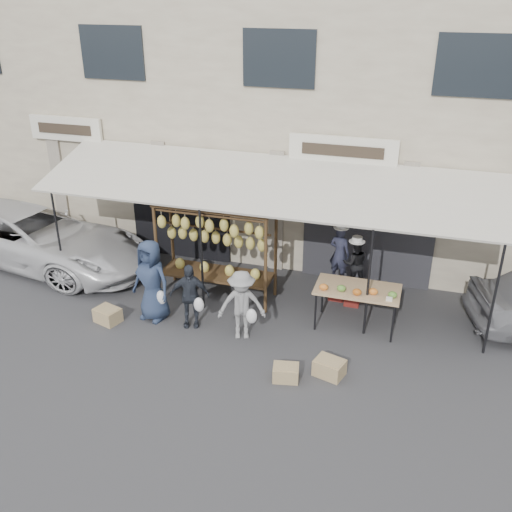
{
  "coord_description": "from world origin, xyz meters",
  "views": [
    {
      "loc": [
        3.29,
        -8.86,
        6.44
      ],
      "look_at": [
        0.13,
        1.4,
        1.3
      ],
      "focal_mm": 40.0,
      "sensor_mm": 36.0,
      "label": 1
    }
  ],
  "objects": [
    {
      "name": "customer_left",
      "position": [
        -1.85,
        0.46,
        0.89
      ],
      "size": [
        0.97,
        0.74,
        1.78
      ],
      "primitive_type": "imported",
      "rotation": [
        0.0,
        0.0,
        -0.22
      ],
      "color": "#25324D",
      "rests_on": "ground_plane"
    },
    {
      "name": "shophouse",
      "position": [
        -0.0,
        6.5,
        3.65
      ],
      "size": [
        24.0,
        6.15,
        7.3
      ],
      "color": "beige",
      "rests_on": "ground_plane"
    },
    {
      "name": "crate_near_b",
      "position": [
        2.08,
        -0.41,
        0.16
      ],
      "size": [
        0.61,
        0.52,
        0.31
      ],
      "primitive_type": "cube",
      "rotation": [
        0.0,
        0.0,
        -0.28
      ],
      "color": "tan",
      "rests_on": "ground_plane"
    },
    {
      "name": "stool_right",
      "position": [
        2.1,
        2.26,
        0.23
      ],
      "size": [
        0.35,
        0.35,
        0.46
      ],
      "primitive_type": "cube",
      "rotation": [
        0.0,
        0.0,
        0.08
      ],
      "color": "maroon",
      "rests_on": "ground_plane"
    },
    {
      "name": "customer_mid",
      "position": [
        -0.99,
        0.42,
        0.7
      ],
      "size": [
        0.88,
        0.57,
        1.39
      ],
      "primitive_type": "imported",
      "rotation": [
        0.0,
        0.0,
        0.3
      ],
      "color": "#262A33",
      "rests_on": "ground_plane"
    },
    {
      "name": "ground_plane",
      "position": [
        0.0,
        0.0,
        0.0
      ],
      "size": [
        90.0,
        90.0,
        0.0
      ],
      "primitive_type": "plane",
      "color": "#2D2D30"
    },
    {
      "name": "customer_right",
      "position": [
        0.17,
        0.31,
        0.73
      ],
      "size": [
        1.07,
        0.82,
        1.47
      ],
      "primitive_type": "imported",
      "rotation": [
        0.0,
        0.0,
        0.33
      ],
      "color": "gray",
      "rests_on": "ground_plane"
    },
    {
      "name": "crate_far",
      "position": [
        -2.71,
        0.02,
        0.15
      ],
      "size": [
        0.6,
        0.52,
        0.31
      ],
      "primitive_type": "cube",
      "rotation": [
        0.0,
        0.0,
        -0.3
      ],
      "color": "tan",
      "rests_on": "ground_plane"
    },
    {
      "name": "van",
      "position": [
        -6.18,
        2.13,
        1.01
      ],
      "size": [
        5.12,
        2.96,
        2.02
      ],
      "primitive_type": "imported",
      "rotation": [
        0.0,
        0.0,
        1.41
      ],
      "color": "silver",
      "rests_on": "ground_plane"
    },
    {
      "name": "crate_near_a",
      "position": [
        1.35,
        -0.76,
        0.14
      ],
      "size": [
        0.52,
        0.43,
        0.27
      ],
      "primitive_type": "cube",
      "rotation": [
        0.0,
        0.0,
        0.19
      ],
      "color": "tan",
      "rests_on": "ground_plane"
    },
    {
      "name": "awning",
      "position": [
        0.01,
        2.28,
        2.57
      ],
      "size": [
        10.0,
        2.35,
        2.92
      ],
      "color": "beige",
      "rests_on": "ground_plane"
    },
    {
      "name": "banana_rack",
      "position": [
        -0.9,
        1.7,
        1.57
      ],
      "size": [
        2.6,
        0.9,
        2.24
      ],
      "color": "#422E17",
      "rests_on": "ground_plane"
    },
    {
      "name": "vendor_right",
      "position": [
        2.1,
        2.26,
        1.01
      ],
      "size": [
        0.63,
        0.55,
        1.1
      ],
      "primitive_type": "imported",
      "rotation": [
        0.0,
        0.0,
        3.43
      ],
      "color": "black",
      "rests_on": "stool_right"
    },
    {
      "name": "vendor_left",
      "position": [
        1.72,
        2.41,
        1.12
      ],
      "size": [
        0.54,
        0.43,
        1.29
      ],
      "primitive_type": "imported",
      "rotation": [
        0.0,
        0.0,
        2.86
      ],
      "color": "#25273A",
      "rests_on": "stool_left"
    },
    {
      "name": "stool_left",
      "position": [
        1.72,
        2.41,
        0.24
      ],
      "size": [
        0.41,
        0.41,
        0.47
      ],
      "primitive_type": "cube",
      "rotation": [
        0.0,
        0.0,
        0.27
      ],
      "color": "maroon",
      "rests_on": "ground_plane"
    },
    {
      "name": "produce_table",
      "position": [
        2.29,
        1.32,
        0.87
      ],
      "size": [
        1.7,
        0.9,
        1.04
      ],
      "color": "tan",
      "rests_on": "ground_plane"
    }
  ]
}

